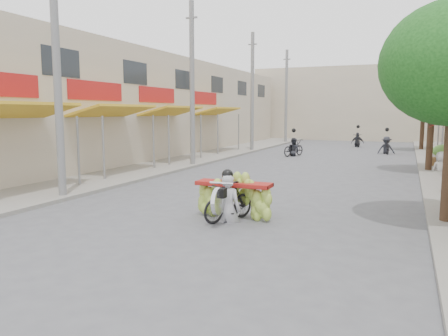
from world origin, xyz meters
TOP-DOWN VIEW (x-y plane):
  - ground at (0.00, 0.00)m, footprint 120.00×120.00m
  - sidewalk_left at (-7.00, 15.00)m, footprint 4.00×60.00m
  - shophouse_row_left at (-11.98, 13.98)m, footprint 9.77×40.00m
  - far_building at (0.00, 38.00)m, footprint 20.00×6.00m
  - utility_pole_near at (-5.40, 3.00)m, footprint 0.60×0.24m
  - utility_pole_mid at (-5.40, 12.00)m, footprint 0.60×0.24m
  - utility_pole_far at (-5.40, 21.00)m, footprint 0.60×0.24m
  - utility_pole_back at (-5.40, 30.00)m, footprint 0.60×0.24m
  - street_tree_mid at (5.40, 14.00)m, footprint 3.40×3.40m
  - street_tree_far at (5.40, 26.00)m, footprint 3.40×3.40m
  - produce_crate_far at (6.20, 16.00)m, footprint 1.20×0.88m
  - banana_motorbike at (0.45, 2.53)m, footprint 2.20×1.84m
  - pedestrian at (5.90, 14.01)m, footprint 0.97×0.81m
  - bg_motorbike_a at (-1.97, 18.91)m, footprint 1.27×1.89m
  - bg_motorbike_b at (3.24, 22.62)m, footprint 1.15×1.85m
  - bg_motorbike_c at (0.92, 27.79)m, footprint 1.04×1.76m

SIDE VIEW (x-z plane):
  - ground at x=0.00m, z-range 0.00..0.00m
  - sidewalk_left at x=-7.00m, z-range 0.00..0.12m
  - produce_crate_far at x=6.20m, z-range 0.13..1.29m
  - bg_motorbike_a at x=-1.97m, z-range -0.25..1.70m
  - banana_motorbike at x=0.45m, z-range -0.37..1.84m
  - bg_motorbike_c at x=0.92m, z-range -0.19..1.76m
  - bg_motorbike_b at x=3.24m, z-range -0.14..1.81m
  - pedestrian at x=5.90m, z-range 0.12..1.81m
  - shophouse_row_left at x=-11.98m, z-range 0.00..6.00m
  - far_building at x=0.00m, z-range 0.00..7.00m
  - street_tree_mid at x=5.40m, z-range 1.16..6.41m
  - street_tree_far at x=5.40m, z-range 1.16..6.41m
  - utility_pole_near at x=-5.40m, z-range 0.03..8.03m
  - utility_pole_mid at x=-5.40m, z-range 0.03..8.03m
  - utility_pole_far at x=-5.40m, z-range 0.03..8.03m
  - utility_pole_back at x=-5.40m, z-range 0.03..8.03m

